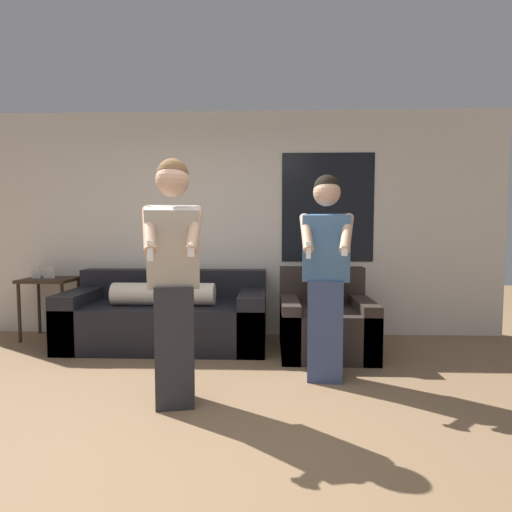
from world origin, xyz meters
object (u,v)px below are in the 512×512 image
couch (168,317)px  person_left (174,278)px  side_table (49,287)px  person_right (326,275)px  armchair (325,323)px

couch → person_left: (0.45, -1.54, 0.63)m
couch → side_table: size_ratio=2.53×
side_table → person_right: 3.32m
armchair → person_left: person_left is taller
armchair → person_left: size_ratio=0.52×
couch → person_left: bearing=-73.6°
armchair → person_right: bearing=-97.9°
couch → person_right: bearing=-31.5°
side_table → person_right: size_ratio=0.50×
couch → person_left: size_ratio=1.22×
armchair → person_left: 1.96m
person_left → person_right: bearing=25.3°
person_left → armchair: bearing=46.7°
side_table → couch: bearing=-8.7°
side_table → person_left: size_ratio=0.48×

